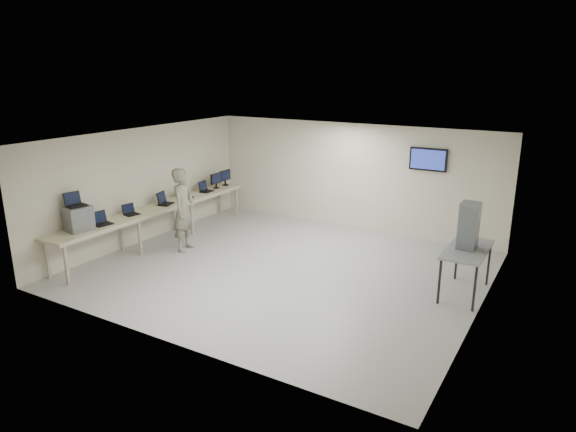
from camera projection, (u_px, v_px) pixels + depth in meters
The scene contains 14 objects.
room at pixel (286, 206), 10.64m from camera, with size 8.01×7.01×2.81m.
workbench at pixel (158, 210), 12.52m from camera, with size 0.76×6.00×0.90m.
equipment_box at pixel (78, 218), 10.65m from camera, with size 0.44×0.50×0.52m, color #606060.
laptop_on_box at pixel (75, 202), 10.58m from camera, with size 0.37×0.42×0.29m.
laptop_0 at pixel (101, 221), 11.10m from camera, with size 0.35×0.40×0.29m.
laptop_1 at pixel (130, 212), 11.84m from camera, with size 0.32×0.36×0.25m.
laptop_2 at pixel (164, 201), 12.74m from camera, with size 0.40×0.44×0.30m.
laptop_3 at pixel (185, 195), 13.33m from camera, with size 0.32×0.37×0.27m.
laptop_4 at pixel (205, 189), 14.03m from camera, with size 0.31×0.37×0.28m.
monitor_near at pixel (216, 179), 14.36m from camera, with size 0.19×0.43×0.42m.
monitor_far at pixel (225, 176), 14.71m from camera, with size 0.20×0.44×0.44m.
soldier at pixel (184, 210), 11.95m from camera, with size 0.72×0.47×1.97m, color #65685B.
side_table at pixel (467, 252), 9.60m from camera, with size 0.72×1.54×0.92m.
storage_bins at pixel (469, 226), 9.47m from camera, with size 0.33×0.37×0.88m.
Camera 1 is at (5.29, -8.77, 4.19)m, focal length 32.00 mm.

